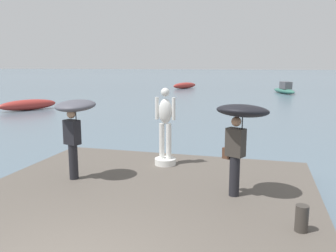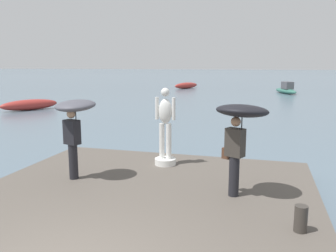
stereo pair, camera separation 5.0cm
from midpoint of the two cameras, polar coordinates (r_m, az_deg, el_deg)
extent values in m
plane|color=slate|center=(43.71, 12.05, 5.58)|extent=(400.00, 400.00, 0.00)
cube|color=#564F47|center=(6.72, -8.53, -16.61)|extent=(7.53, 9.89, 0.40)
cylinder|color=white|center=(9.94, -0.59, -5.81)|extent=(0.60, 0.60, 0.18)
cylinder|color=white|center=(9.82, -1.16, -2.45)|extent=(0.15, 0.15, 1.00)
cylinder|color=white|center=(9.77, -0.03, -2.52)|extent=(0.15, 0.15, 1.00)
ellipsoid|color=white|center=(9.64, -0.60, 2.43)|extent=(0.38, 0.26, 0.69)
sphere|color=white|center=(9.59, -0.61, 5.55)|extent=(0.24, 0.24, 0.24)
cylinder|color=white|center=(9.70, -1.97, 2.92)|extent=(0.10, 0.10, 0.62)
cylinder|color=white|center=(9.57, 0.78, 2.83)|extent=(0.10, 0.10, 0.62)
cylinder|color=black|center=(8.95, -15.36, -5.63)|extent=(0.22, 0.22, 0.88)
cube|color=black|center=(8.78, -15.59, -0.97)|extent=(0.44, 0.34, 0.60)
sphere|color=tan|center=(8.71, -15.72, 1.90)|extent=(0.21, 0.21, 0.21)
cylinder|color=#262626|center=(8.67, -14.96, 1.06)|extent=(0.02, 0.02, 0.54)
ellipsoid|color=#4C4C56|center=(8.62, -15.06, 3.24)|extent=(1.22, 1.23, 0.33)
cylinder|color=black|center=(7.68, 10.62, -8.03)|extent=(0.22, 0.22, 0.88)
cube|color=#38332D|center=(7.49, 10.80, -2.64)|extent=(0.45, 0.38, 0.60)
sphere|color=#A87A5B|center=(7.40, 10.92, 0.73)|extent=(0.21, 0.21, 0.21)
cylinder|color=#262626|center=(7.40, 11.84, -0.21)|extent=(0.02, 0.02, 0.56)
ellipsoid|color=black|center=(7.35, 11.94, 2.46)|extent=(1.46, 1.46, 0.35)
cube|color=#513323|center=(7.68, 9.40, -4.42)|extent=(0.21, 0.17, 0.24)
cylinder|color=#38332D|center=(6.50, 20.81, -13.94)|extent=(0.22, 0.22, 0.46)
ellipsoid|color=#9E2D28|center=(47.75, 2.73, 6.63)|extent=(2.87, 4.82, 0.81)
ellipsoid|color=#9E2D28|center=(26.74, -21.94, 3.23)|extent=(2.95, 4.00, 0.76)
ellipsoid|color=#336B5B|center=(41.55, 18.41, 5.48)|extent=(2.77, 5.04, 0.58)
cube|color=#4C4C51|center=(41.16, 18.66, 6.32)|extent=(1.33, 1.78, 0.80)
camera|label=1|loc=(0.03, -90.15, -0.03)|focal=37.27mm
camera|label=2|loc=(0.03, 89.85, 0.03)|focal=37.27mm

